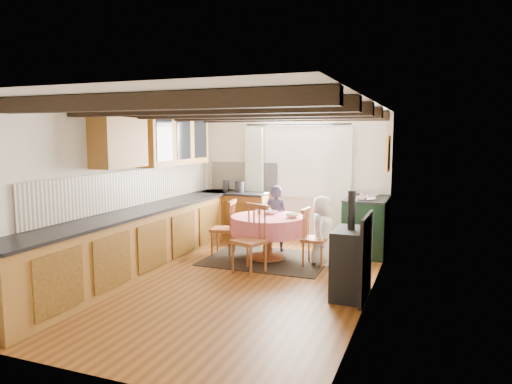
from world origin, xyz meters
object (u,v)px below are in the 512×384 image
at_px(chair_right, 315,237).
at_px(child_right, 322,231).
at_px(cup, 259,211).
at_px(cast_iron_stove, 351,245).
at_px(child_far, 276,218).
at_px(aga_range, 367,225).
at_px(dining_table, 268,238).
at_px(chair_near, 249,239).
at_px(chair_left, 223,227).

height_order(chair_right, child_right, child_right).
distance_m(chair_right, cup, 1.08).
xyz_separation_m(cast_iron_stove, child_far, (-1.60, 1.85, -0.09)).
bearing_deg(cup, chair_right, -12.54).
bearing_deg(aga_range, cup, -154.30).
bearing_deg(cast_iron_stove, child_right, 116.82).
relative_size(dining_table, chair_near, 1.18).
xyz_separation_m(dining_table, cast_iron_stove, (1.54, -1.27, 0.31)).
bearing_deg(child_far, dining_table, 93.77).
relative_size(child_far, cup, 11.86).
distance_m(chair_right, child_right, 0.15).
bearing_deg(chair_near, cup, 120.84).
bearing_deg(cast_iron_stove, dining_table, 140.50).
xyz_separation_m(aga_range, cast_iron_stove, (0.11, -2.26, 0.18)).
bearing_deg(dining_table, chair_left, 175.21).
xyz_separation_m(child_far, cup, (-0.16, -0.39, 0.18)).
bearing_deg(dining_table, cup, 138.61).
xyz_separation_m(chair_left, aga_range, (2.25, 0.92, 0.03)).
xyz_separation_m(chair_left, child_right, (1.70, -0.03, 0.08)).
bearing_deg(child_far, chair_left, 32.32).
xyz_separation_m(chair_near, aga_range, (1.45, 1.75, -0.01)).
bearing_deg(cast_iron_stove, chair_left, 150.45).
bearing_deg(cast_iron_stove, chair_right, 121.12).
relative_size(cast_iron_stove, child_right, 1.24).
distance_m(chair_left, cast_iron_stove, 2.72).
relative_size(chair_near, child_right, 0.93).
bearing_deg(chair_right, chair_left, 88.99).
bearing_deg(child_far, child_right, 148.14).
distance_m(dining_table, chair_near, 0.77).
height_order(dining_table, chair_left, chair_left).
bearing_deg(chair_left, cup, 92.93).
distance_m(chair_near, chair_right, 1.09).
bearing_deg(dining_table, chair_near, -91.19).
xyz_separation_m(chair_right, child_right, (0.09, 0.07, 0.10)).
bearing_deg(chair_near, aga_range, 69.13).
relative_size(aga_range, child_right, 0.98).
bearing_deg(chair_left, child_right, 80.21).
bearing_deg(aga_range, chair_near, -129.66).
height_order(dining_table, child_far, child_far).
bearing_deg(chair_near, cast_iron_stove, 0.59).
relative_size(chair_near, child_far, 0.87).
height_order(chair_near, child_right, child_right).
distance_m(dining_table, child_far, 0.63).
relative_size(chair_left, chair_right, 1.05).
bearing_deg(child_far, cup, 65.59).
relative_size(aga_range, cup, 10.91).
distance_m(chair_left, cup, 0.68).
xyz_separation_m(child_far, child_right, (0.93, -0.55, -0.04)).
height_order(cast_iron_stove, cup, cast_iron_stove).
relative_size(chair_left, aga_range, 0.87).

